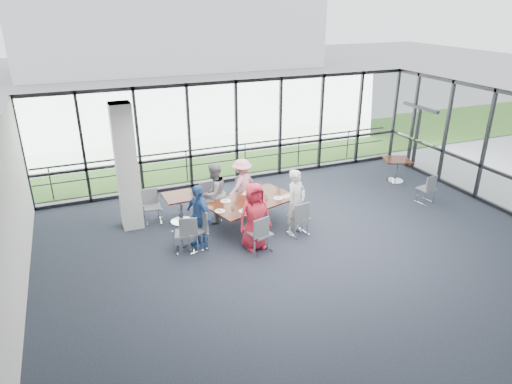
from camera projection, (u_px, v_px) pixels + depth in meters
name	position (u px, v px, depth m)	size (l,w,h in m)	color
floor	(312.00, 254.00, 10.51)	(12.00, 10.00, 0.02)	#1E222D
ceiling	(320.00, 117.00, 9.25)	(12.00, 10.00, 0.04)	white
wall_left	(7.00, 241.00, 7.78)	(0.10, 10.00, 3.20)	silver
curtain_wall_back	(236.00, 132.00, 14.13)	(12.00, 0.10, 3.20)	white
exit_door	(416.00, 139.00, 15.39)	(0.12, 1.60, 2.10)	black
structural_column	(127.00, 168.00, 11.17)	(0.50, 0.50, 3.20)	silver
apron	(196.00, 140.00, 19.02)	(80.00, 70.00, 0.02)	gray
grass_strip	(210.00, 153.00, 17.31)	(80.00, 5.00, 0.01)	#2A5F24
hangar_main	(170.00, 30.00, 37.97)	(24.00, 10.00, 6.00)	silver
guard_rail	(231.00, 160.00, 15.08)	(0.06, 0.06, 12.00)	#2D2D33
main_table	(251.00, 204.00, 11.47)	(2.45, 1.79, 0.75)	black
side_table_left	(180.00, 200.00, 11.76)	(0.85, 0.85, 0.75)	black
side_table_right	(397.00, 163.00, 14.43)	(1.03, 1.03, 0.75)	black
diner_near_left	(255.00, 216.00, 10.46)	(0.79, 0.52, 1.62)	red
diner_near_right	(296.00, 202.00, 11.13)	(0.61, 0.44, 1.67)	silver
diner_far_left	(214.00, 193.00, 11.72)	(0.79, 0.48, 1.62)	slate
diner_far_right	(242.00, 185.00, 12.40)	(0.96, 0.50, 1.49)	pink
diner_end	(199.00, 216.00, 10.58)	(0.90, 0.49, 1.54)	#2D559A
chair_main_nl	(260.00, 234.00, 10.43)	(0.45, 0.45, 0.92)	slate
chair_main_nr	(299.00, 218.00, 11.21)	(0.43, 0.43, 0.89)	slate
chair_main_fl	(210.00, 203.00, 11.94)	(0.48, 0.48, 0.98)	slate
chair_main_fr	(242.00, 194.00, 12.60)	(0.44, 0.44, 0.90)	slate
chair_main_end	(194.00, 230.00, 10.53)	(0.47, 0.47, 0.97)	slate
chair_spare_la	(185.00, 234.00, 10.46)	(0.44, 0.44, 0.89)	slate
chair_spare_lb	(152.00, 207.00, 11.83)	(0.42, 0.42, 0.85)	slate
chair_spare_r	(426.00, 189.00, 12.98)	(0.42, 0.42, 0.86)	slate
plate_nl	(244.00, 211.00, 10.85)	(0.23, 0.23, 0.01)	white
plate_nr	(278.00, 198.00, 11.55)	(0.24, 0.24, 0.01)	white
plate_fl	(226.00, 201.00, 11.38)	(0.26, 0.26, 0.01)	white
plate_fr	(258.00, 190.00, 12.01)	(0.24, 0.24, 0.01)	white
plate_end	(220.00, 211.00, 10.84)	(0.25, 0.25, 0.01)	white
tumbler_a	(249.00, 204.00, 11.06)	(0.07, 0.07, 0.14)	white
tumbler_b	(266.00, 197.00, 11.44)	(0.07, 0.07, 0.14)	white
tumbler_c	(249.00, 194.00, 11.63)	(0.08, 0.08, 0.15)	white
tumbler_d	(233.00, 208.00, 10.85)	(0.08, 0.08, 0.15)	white
menu_a	(257.00, 209.00, 10.95)	(0.30, 0.21, 0.00)	beige
menu_b	(287.00, 196.00, 11.69)	(0.30, 0.21, 0.00)	beige
menu_c	(248.00, 193.00, 11.88)	(0.33, 0.23, 0.00)	beige
condiment_caddy	(252.00, 199.00, 11.46)	(0.10, 0.07, 0.04)	black
ketchup_bottle	(249.00, 196.00, 11.44)	(0.06, 0.06, 0.18)	#A5070F
green_bottle	(252.00, 194.00, 11.54)	(0.05, 0.05, 0.20)	#257A39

